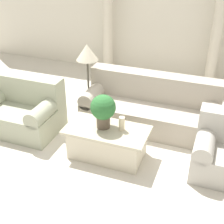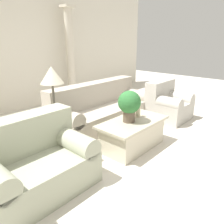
{
  "view_description": "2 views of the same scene",
  "coord_description": "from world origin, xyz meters",
  "px_view_note": "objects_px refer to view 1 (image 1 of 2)",
  "views": [
    {
      "loc": [
        1.55,
        -4.08,
        3.0
      ],
      "look_at": [
        0.04,
        -0.09,
        0.59
      ],
      "focal_mm": 50.0,
      "sensor_mm": 36.0,
      "label": 1
    },
    {
      "loc": [
        -2.7,
        -2.47,
        1.82
      ],
      "look_at": [
        0.05,
        -0.01,
        0.56
      ],
      "focal_mm": 35.0,
      "sensor_mm": 36.0,
      "label": 2
    }
  ],
  "objects_px": {
    "coffee_table": "(107,142)",
    "loveseat": "(23,109)",
    "floor_lamp": "(87,56)",
    "sofa_long": "(151,107)",
    "potted_plant": "(103,109)"
  },
  "relations": [
    {
      "from": "loveseat",
      "to": "coffee_table",
      "type": "xyz_separation_m",
      "value": [
        1.68,
        -0.26,
        -0.12
      ]
    },
    {
      "from": "potted_plant",
      "to": "floor_lamp",
      "type": "bearing_deg",
      "value": 124.44
    },
    {
      "from": "loveseat",
      "to": "potted_plant",
      "type": "distance_m",
      "value": 1.69
    },
    {
      "from": "loveseat",
      "to": "coffee_table",
      "type": "bearing_deg",
      "value": -8.64
    },
    {
      "from": "sofa_long",
      "to": "potted_plant",
      "type": "distance_m",
      "value": 1.27
    },
    {
      "from": "potted_plant",
      "to": "coffee_table",
      "type": "bearing_deg",
      "value": -25.85
    },
    {
      "from": "sofa_long",
      "to": "floor_lamp",
      "type": "bearing_deg",
      "value": -177.85
    },
    {
      "from": "coffee_table",
      "to": "floor_lamp",
      "type": "bearing_deg",
      "value": 126.06
    },
    {
      "from": "potted_plant",
      "to": "floor_lamp",
      "type": "distance_m",
      "value": 1.33
    },
    {
      "from": "sofa_long",
      "to": "potted_plant",
      "type": "relative_size",
      "value": 4.46
    },
    {
      "from": "floor_lamp",
      "to": "coffee_table",
      "type": "bearing_deg",
      "value": -53.94
    },
    {
      "from": "coffee_table",
      "to": "potted_plant",
      "type": "distance_m",
      "value": 0.55
    },
    {
      "from": "coffee_table",
      "to": "loveseat",
      "type": "bearing_deg",
      "value": 171.36
    },
    {
      "from": "sofa_long",
      "to": "loveseat",
      "type": "bearing_deg",
      "value": -157.05
    },
    {
      "from": "loveseat",
      "to": "floor_lamp",
      "type": "relative_size",
      "value": 0.96
    }
  ]
}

